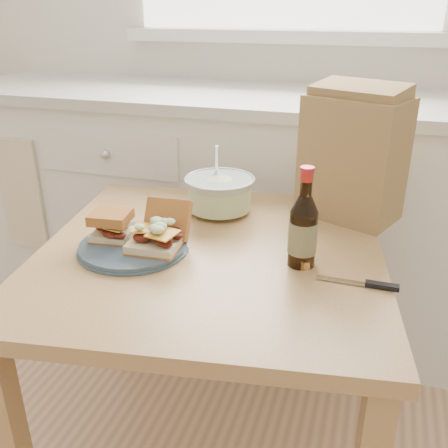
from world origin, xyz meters
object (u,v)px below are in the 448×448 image
(plate, at_px, (133,246))
(coleslaw_bowl, at_px, (220,195))
(dining_table, at_px, (211,285))
(beer_bottle, at_px, (303,230))
(paper_bag, at_px, (353,159))

(plate, bearing_deg, coleslaw_bowl, 66.05)
(dining_table, distance_m, coleslaw_bowl, 0.28)
(coleslaw_bowl, distance_m, beer_bottle, 0.37)
(plate, xyz_separation_m, coleslaw_bowl, (0.13, 0.29, 0.04))
(dining_table, xyz_separation_m, coleslaw_bowl, (-0.05, 0.23, 0.15))
(coleslaw_bowl, relative_size, paper_bag, 0.60)
(dining_table, xyz_separation_m, beer_bottle, (0.23, -0.01, 0.19))
(plate, relative_size, paper_bag, 0.79)
(plate, xyz_separation_m, beer_bottle, (0.40, 0.05, 0.08))
(dining_table, height_order, beer_bottle, beer_bottle)
(dining_table, height_order, plate, plate)
(paper_bag, bearing_deg, dining_table, -110.78)
(paper_bag, bearing_deg, coleslaw_bowl, -143.44)
(dining_table, relative_size, plate, 3.61)
(plate, height_order, coleslaw_bowl, coleslaw_bowl)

